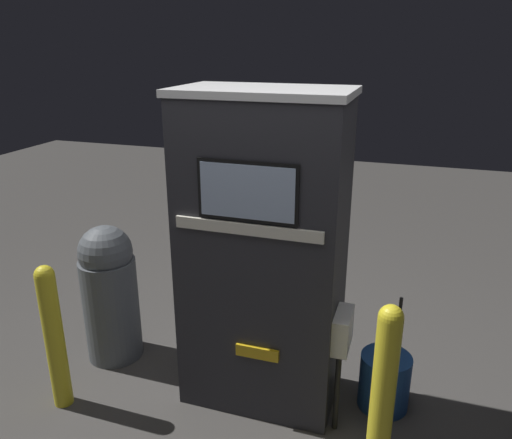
{
  "coord_description": "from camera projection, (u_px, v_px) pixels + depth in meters",
  "views": [
    {
      "loc": [
        0.78,
        -2.27,
        2.13
      ],
      "look_at": [
        0.0,
        0.14,
        1.22
      ],
      "focal_mm": 35.0,
      "sensor_mm": 36.0,
      "label": 1
    }
  ],
  "objects": [
    {
      "name": "gas_pump",
      "position": [
        264.0,
        255.0,
        2.9
      ],
      "size": [
        1.02,
        0.58,
        1.91
      ],
      "color": "#28282D",
      "rests_on": "ground_plane"
    },
    {
      "name": "squeegee_bucket",
      "position": [
        384.0,
        381.0,
        3.03
      ],
      "size": [
        0.3,
        0.3,
        0.78
      ],
      "color": "#1E478C",
      "rests_on": "ground_plane"
    },
    {
      "name": "safety_bollard_far",
      "position": [
        54.0,
        334.0,
        2.95
      ],
      "size": [
        0.11,
        0.11,
        0.94
      ],
      "color": "yellow",
      "rests_on": "ground_plane"
    },
    {
      "name": "ground_plane",
      "position": [
        249.0,
        418.0,
        2.98
      ],
      "size": [
        14.0,
        14.0,
        0.0
      ],
      "primitive_type": "plane",
      "color": "#423F3D"
    },
    {
      "name": "trash_bin",
      "position": [
        110.0,
        292.0,
        3.43
      ],
      "size": [
        0.38,
        0.38,
        0.98
      ],
      "color": "#51565B",
      "rests_on": "ground_plane"
    },
    {
      "name": "safety_bollard",
      "position": [
        384.0,
        389.0,
        2.46
      ],
      "size": [
        0.12,
        0.12,
        0.98
      ],
      "color": "yellow",
      "rests_on": "ground_plane"
    }
  ]
}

